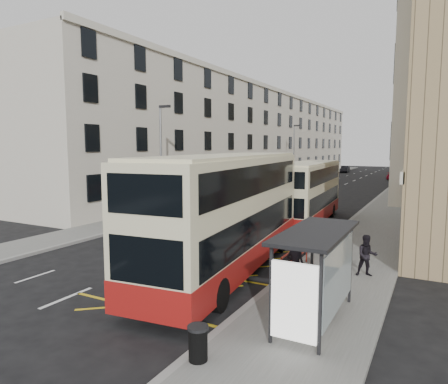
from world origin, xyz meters
The scene contains 21 objects.
ground centered at (0.00, 0.00, 0.00)m, with size 200.00×200.00×0.00m, color black.
pavement_right centered at (8.00, 30.00, 0.07)m, with size 4.00×120.00×0.15m, color #61615C.
pavement_left centered at (-7.50, 30.00, 0.07)m, with size 3.00×120.00×0.15m, color #61615C.
kerb_right centered at (6.00, 30.00, 0.07)m, with size 0.25×120.00×0.15m, color gray.
kerb_left centered at (-6.00, 30.00, 0.07)m, with size 0.25×120.00×0.15m, color gray.
road_markings centered at (0.00, 45.00, 0.01)m, with size 10.00×110.00×0.01m, color silver, non-canonical shape.
terrace_left centered at (-13.43, 45.50, 6.52)m, with size 9.18×79.00×13.25m.
bus_shelter centered at (8.34, -0.39, 2.14)m, with size 1.65×4.25×2.70m.
guard_railing centered at (6.25, 5.75, 0.86)m, with size 0.06×6.56×1.01m.
street_lamp_near centered at (-6.35, 12.00, 4.64)m, with size 0.93×0.18×8.00m.
street_lamp_far centered at (-6.35, 42.00, 4.64)m, with size 0.93×0.18×8.00m.
double_decker_front centered at (3.61, 3.27, 2.51)m, with size 4.07×12.56×4.92m.
double_decker_rear centered at (3.50, 15.26, 2.13)m, with size 3.01×10.63×4.19m.
litter_bin centered at (6.35, -3.53, 0.60)m, with size 0.52×0.52×0.86m.
pedestrian_near centered at (6.88, 2.19, 1.04)m, with size 0.65×0.42×1.77m, color black.
pedestrian_mid centered at (8.91, 4.96, 0.97)m, with size 0.80×0.62×1.65m, color black.
pedestrian_far centered at (6.52, 7.36, 0.99)m, with size 0.98×0.41×1.67m, color black.
white_van centered at (-5.20, 35.83, 0.73)m, with size 2.41×5.23×1.45m, color silver.
car_silver centered at (-3.89, 54.38, 0.69)m, with size 1.63×4.04×1.38m, color #AAADB2.
car_dark centered at (-5.20, 70.99, 0.66)m, with size 1.39×3.99×1.31m, color black.
car_red centered at (5.20, 57.07, 0.65)m, with size 1.81×4.46×1.29m, color #A9071D.
Camera 1 is at (11.17, -11.22, 5.27)m, focal length 32.00 mm.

